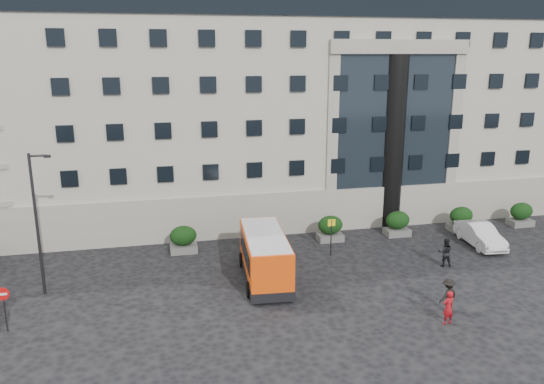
{
  "coord_description": "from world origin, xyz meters",
  "views": [
    {
      "loc": [
        -5.55,
        -26.37,
        13.09
      ],
      "look_at": [
        1.17,
        3.56,
        5.0
      ],
      "focal_mm": 35.0,
      "sensor_mm": 36.0,
      "label": 1
    }
  ],
  "objects_px": {
    "red_truck": "(11,212)",
    "white_taxi": "(480,235)",
    "hedge_f": "(521,214)",
    "pedestrian_a": "(448,308)",
    "no_entry_sign": "(3,300)",
    "hedge_e": "(461,219)",
    "minibus": "(265,255)",
    "hedge_c": "(330,228)",
    "pedestrian_b": "(445,252)",
    "parked_car_d": "(63,215)",
    "hedge_a": "(183,239)",
    "hedge_b": "(259,233)",
    "hedge_d": "(397,223)",
    "bus_stop_sign": "(331,231)",
    "street_lamp": "(37,219)",
    "pedestrian_c": "(448,295)"
  },
  "relations": [
    {
      "from": "red_truck",
      "to": "white_taxi",
      "type": "bearing_deg",
      "value": -29.8
    },
    {
      "from": "hedge_f",
      "to": "white_taxi",
      "type": "relative_size",
      "value": 0.39
    },
    {
      "from": "pedestrian_a",
      "to": "no_entry_sign",
      "type": "bearing_deg",
      "value": -22.41
    },
    {
      "from": "hedge_e",
      "to": "minibus",
      "type": "relative_size",
      "value": 0.26
    },
    {
      "from": "hedge_c",
      "to": "white_taxi",
      "type": "relative_size",
      "value": 0.39
    },
    {
      "from": "no_entry_sign",
      "to": "pedestrian_b",
      "type": "bearing_deg",
      "value": 6.34
    },
    {
      "from": "hedge_c",
      "to": "parked_car_d",
      "type": "bearing_deg",
      "value": 156.96
    },
    {
      "from": "hedge_a",
      "to": "pedestrian_a",
      "type": "distance_m",
      "value": 17.68
    },
    {
      "from": "white_taxi",
      "to": "pedestrian_a",
      "type": "relative_size",
      "value": 2.71
    },
    {
      "from": "hedge_b",
      "to": "hedge_c",
      "type": "height_order",
      "value": "same"
    },
    {
      "from": "hedge_d",
      "to": "bus_stop_sign",
      "type": "bearing_deg",
      "value": -155.34
    },
    {
      "from": "hedge_a",
      "to": "no_entry_sign",
      "type": "height_order",
      "value": "no_entry_sign"
    },
    {
      "from": "pedestrian_b",
      "to": "hedge_e",
      "type": "bearing_deg",
      "value": -110.99
    },
    {
      "from": "hedge_a",
      "to": "no_entry_sign",
      "type": "xyz_separation_m",
      "value": [
        -9.0,
        -8.84,
        0.72
      ]
    },
    {
      "from": "hedge_b",
      "to": "parked_car_d",
      "type": "xyz_separation_m",
      "value": [
        -14.08,
        8.2,
        -0.16
      ]
    },
    {
      "from": "parked_car_d",
      "to": "hedge_b",
      "type": "bearing_deg",
      "value": -20.48
    },
    {
      "from": "hedge_b",
      "to": "street_lamp",
      "type": "bearing_deg",
      "value": -159.93
    },
    {
      "from": "hedge_b",
      "to": "hedge_f",
      "type": "xyz_separation_m",
      "value": [
        20.8,
        0.0,
        0.0
      ]
    },
    {
      "from": "red_truck",
      "to": "parked_car_d",
      "type": "height_order",
      "value": "red_truck"
    },
    {
      "from": "red_truck",
      "to": "parked_car_d",
      "type": "distance_m",
      "value": 3.75
    },
    {
      "from": "hedge_f",
      "to": "minibus",
      "type": "distance_m",
      "value": 22.3
    },
    {
      "from": "street_lamp",
      "to": "bus_stop_sign",
      "type": "relative_size",
      "value": 3.17
    },
    {
      "from": "hedge_f",
      "to": "minibus",
      "type": "relative_size",
      "value": 0.26
    },
    {
      "from": "red_truck",
      "to": "pedestrian_b",
      "type": "relative_size",
      "value": 2.71
    },
    {
      "from": "no_entry_sign",
      "to": "pedestrian_b",
      "type": "xyz_separation_m",
      "value": [
        24.94,
        2.77,
        -0.73
      ]
    },
    {
      "from": "no_entry_sign",
      "to": "pedestrian_c",
      "type": "bearing_deg",
      "value": -7.14
    },
    {
      "from": "minibus",
      "to": "pedestrian_a",
      "type": "height_order",
      "value": "minibus"
    },
    {
      "from": "street_lamp",
      "to": "minibus",
      "type": "xyz_separation_m",
      "value": [
        12.37,
        -0.82,
        -2.79
      ]
    },
    {
      "from": "bus_stop_sign",
      "to": "red_truck",
      "type": "distance_m",
      "value": 24.65
    },
    {
      "from": "hedge_a",
      "to": "hedge_b",
      "type": "distance_m",
      "value": 5.2
    },
    {
      "from": "hedge_d",
      "to": "minibus",
      "type": "xyz_separation_m",
      "value": [
        -11.17,
        -5.62,
        0.65
      ]
    },
    {
      "from": "pedestrian_a",
      "to": "hedge_c",
      "type": "bearing_deg",
      "value": -93.84
    },
    {
      "from": "hedge_b",
      "to": "hedge_f",
      "type": "height_order",
      "value": "same"
    },
    {
      "from": "red_truck",
      "to": "white_taxi",
      "type": "distance_m",
      "value": 34.81
    },
    {
      "from": "no_entry_sign",
      "to": "pedestrian_b",
      "type": "distance_m",
      "value": 25.11
    },
    {
      "from": "white_taxi",
      "to": "pedestrian_a",
      "type": "bearing_deg",
      "value": -125.47
    },
    {
      "from": "parked_car_d",
      "to": "red_truck",
      "type": "bearing_deg",
      "value": -169.14
    },
    {
      "from": "hedge_e",
      "to": "red_truck",
      "type": "height_order",
      "value": "red_truck"
    },
    {
      "from": "hedge_b",
      "to": "street_lamp",
      "type": "relative_size",
      "value": 0.23
    },
    {
      "from": "white_taxi",
      "to": "pedestrian_c",
      "type": "height_order",
      "value": "pedestrian_c"
    },
    {
      "from": "no_entry_sign",
      "to": "bus_stop_sign",
      "type": "bearing_deg",
      "value": 18.08
    },
    {
      "from": "pedestrian_a",
      "to": "minibus",
      "type": "bearing_deg",
      "value": -54.56
    },
    {
      "from": "hedge_a",
      "to": "minibus",
      "type": "distance_m",
      "value": 7.19
    },
    {
      "from": "hedge_a",
      "to": "white_taxi",
      "type": "height_order",
      "value": "hedge_a"
    },
    {
      "from": "hedge_c",
      "to": "pedestrian_c",
      "type": "height_order",
      "value": "hedge_c"
    },
    {
      "from": "pedestrian_a",
      "to": "hedge_f",
      "type": "bearing_deg",
      "value": -148.98
    },
    {
      "from": "red_truck",
      "to": "pedestrian_c",
      "type": "height_order",
      "value": "red_truck"
    },
    {
      "from": "hedge_e",
      "to": "pedestrian_b",
      "type": "xyz_separation_m",
      "value": [
        -4.86,
        -6.07,
        -0.01
      ]
    },
    {
      "from": "no_entry_sign",
      "to": "minibus",
      "type": "bearing_deg",
      "value": 13.46
    },
    {
      "from": "hedge_c",
      "to": "pedestrian_a",
      "type": "height_order",
      "value": "hedge_c"
    }
  ]
}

